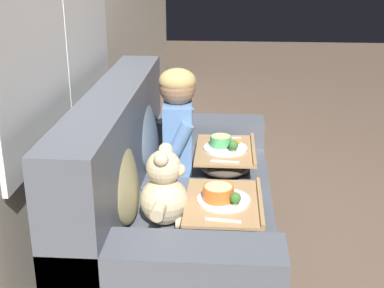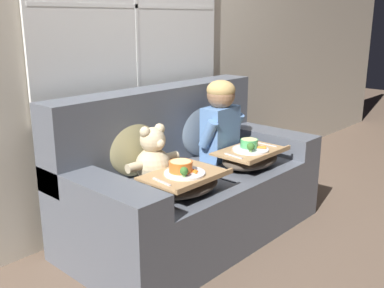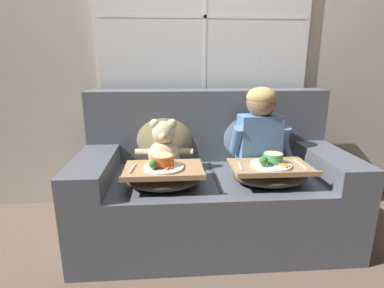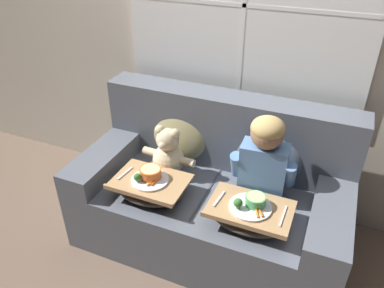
# 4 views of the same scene
# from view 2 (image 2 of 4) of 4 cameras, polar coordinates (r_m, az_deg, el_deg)

# --- Properties ---
(ground_plane) EXTENTS (14.00, 14.00, 0.00)m
(ground_plane) POSITION_cam_2_polar(r_m,az_deg,el_deg) (3.00, 0.36, -11.33)
(ground_plane) COLOR brown
(wall_back_with_window) EXTENTS (8.00, 0.08, 2.60)m
(wall_back_with_window) POSITION_cam_2_polar(r_m,az_deg,el_deg) (3.08, -7.63, 14.55)
(wall_back_with_window) COLOR beige
(wall_back_with_window) RESTS_ON ground_plane
(couch) EXTENTS (1.67, 0.86, 0.93)m
(couch) POSITION_cam_2_polar(r_m,az_deg,el_deg) (2.91, -0.62, -5.03)
(couch) COLOR #565B66
(couch) RESTS_ON ground_plane
(throw_pillow_behind_child) EXTENTS (0.43, 0.21, 0.45)m
(throw_pillow_behind_child) POSITION_cam_2_polar(r_m,az_deg,el_deg) (3.14, 1.00, 2.42)
(throw_pillow_behind_child) COLOR slate
(throw_pillow_behind_child) RESTS_ON couch
(throw_pillow_behind_teddy) EXTENTS (0.40, 0.19, 0.42)m
(throw_pillow_behind_teddy) POSITION_cam_2_polar(r_m,az_deg,el_deg) (2.72, -7.62, 0.19)
(throw_pillow_behind_teddy) COLOR tan
(throw_pillow_behind_teddy) RESTS_ON couch
(child_figure) EXTENTS (0.39, 0.19, 0.54)m
(child_figure) POSITION_cam_2_polar(r_m,az_deg,el_deg) (3.01, 3.66, 3.52)
(child_figure) COLOR #5B84BC
(child_figure) RESTS_ON couch
(teddy_bear) EXTENTS (0.37, 0.26, 0.34)m
(teddy_bear) POSITION_cam_2_polar(r_m,az_deg,el_deg) (2.60, -4.90, -1.83)
(teddy_bear) COLOR beige
(teddy_bear) RESTS_ON couch
(lap_tray_child) EXTENTS (0.46, 0.31, 0.18)m
(lap_tray_child) POSITION_cam_2_polar(r_m,az_deg,el_deg) (2.92, 7.41, -1.67)
(lap_tray_child) COLOR #473D33
(lap_tray_child) RESTS_ON child_figure
(lap_tray_teddy) EXTENTS (0.45, 0.32, 0.18)m
(lap_tray_teddy) POSITION_cam_2_polar(r_m,az_deg,el_deg) (2.46, -0.96, -4.82)
(lap_tray_teddy) COLOR #473D33
(lap_tray_teddy) RESTS_ON teddy_bear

